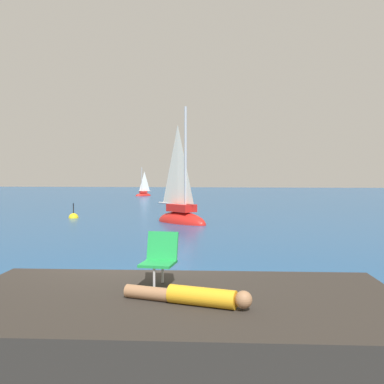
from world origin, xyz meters
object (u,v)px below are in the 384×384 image
object	(u,v)px
sailboat_near	(181,216)
beach_chair	(160,256)
sailboat_far	(143,194)
marker_buoy	(74,218)
person_sunbather	(192,296)

from	to	relation	value
sailboat_near	beach_chair	bearing A→B (deg)	-42.77
beach_chair	sailboat_far	bearing A→B (deg)	-161.93
beach_chair	marker_buoy	world-z (taller)	beach_chair
sailboat_far	beach_chair	world-z (taller)	sailboat_far
person_sunbather	marker_buoy	size ratio (longest dim) A/B	1.53
sailboat_far	person_sunbather	distance (m)	47.09
person_sunbather	beach_chair	xyz separation A→B (m)	(-0.60, 0.98, 0.33)
sailboat_near	sailboat_far	xyz separation A→B (m)	(-8.48, 28.93, -0.15)
sailboat_far	marker_buoy	distance (m)	27.11
beach_chair	marker_buoy	distance (m)	19.68
sailboat_near	sailboat_far	bearing A→B (deg)	146.94
beach_chair	sailboat_near	bearing A→B (deg)	-168.27
sailboat_near	person_sunbather	world-z (taller)	sailboat_near
person_sunbather	beach_chair	world-z (taller)	beach_chair
marker_buoy	sailboat_near	bearing A→B (deg)	-16.23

